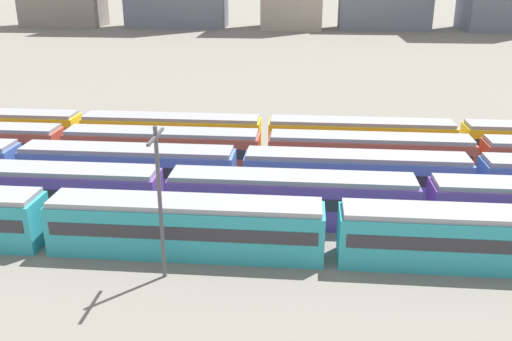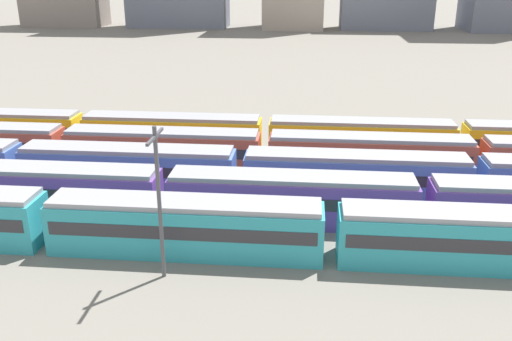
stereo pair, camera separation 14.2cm
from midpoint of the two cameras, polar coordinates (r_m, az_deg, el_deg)
name	(u,v)px [view 1 (the left image)]	position (r m, az deg, el deg)	size (l,w,h in m)	color
train_track_0	(331,232)	(35.72, 7.68, -6.34)	(74.70, 3.06, 3.75)	teal
train_track_1	(423,203)	(41.29, 16.83, -3.26)	(112.50, 3.06, 3.75)	#6B429E
train_track_2	(240,172)	(45.51, -1.79, -0.11)	(74.70, 3.06, 3.75)	#4C70BC
train_track_3	(369,155)	(50.43, 11.54, 1.57)	(93.60, 3.06, 3.75)	#BC4C38
train_track_4	(459,141)	(57.03, 20.16, 2.92)	(112.50, 3.06, 3.75)	yellow
catenary_pole_0	(160,197)	(32.46, -10.07, -2.68)	(0.24, 3.20, 9.56)	#4C4C51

